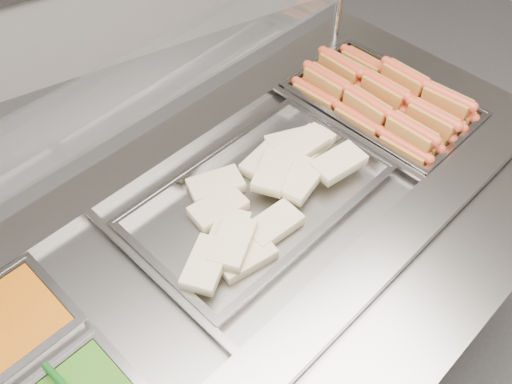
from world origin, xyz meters
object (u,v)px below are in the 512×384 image
steam_counter (245,294)px  sneeze_guard (176,61)px  pan_hotdogs (380,110)px  pan_wraps (259,202)px

steam_counter → sneeze_guard: bearing=104.9°
pan_hotdogs → pan_wraps: size_ratio=0.81×
steam_counter → pan_wraps: pan_wraps is taller
steam_counter → pan_wraps: size_ratio=2.67×
sneeze_guard → pan_hotdogs: 0.82m
pan_hotdogs → steam_counter: bearing=-165.1°
steam_counter → pan_hotdogs: pan_hotdogs is taller
steam_counter → sneeze_guard: (-0.06, 0.22, 0.86)m
pan_hotdogs → pan_wraps: same height
steam_counter → sneeze_guard: sneeze_guard is taller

